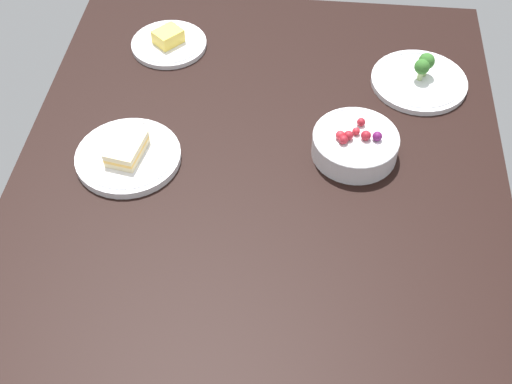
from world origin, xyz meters
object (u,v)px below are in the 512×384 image
plate_cheese (169,43)px  plate_broccoli (420,79)px  plate_sandwich (128,155)px  bowl_berries (355,144)px

plate_cheese → plate_broccoli: bearing=-97.6°
plate_sandwich → bowl_berries: bearing=-82.2°
plate_sandwich → plate_broccoli: plate_broccoli is taller
plate_cheese → plate_broccoli: 59.56cm
plate_sandwich → bowl_berries: 46.33cm
plate_sandwich → plate_broccoli: (30.01, -60.47, -0.06)cm
plate_broccoli → plate_cheese: bearing=82.4°
plate_sandwich → plate_cheese: bearing=-2.2°
plate_broccoli → bowl_berries: 27.93cm
plate_cheese → plate_sandwich: bearing=177.8°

